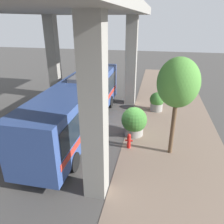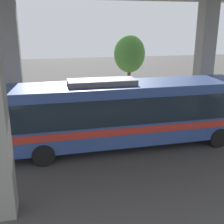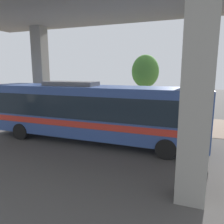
{
  "view_description": "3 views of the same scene",
  "coord_description": "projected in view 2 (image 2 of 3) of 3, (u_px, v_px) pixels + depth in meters",
  "views": [
    {
      "loc": [
        -1.69,
        12.82,
        7.08
      ],
      "look_at": [
        0.76,
        1.01,
        1.86
      ],
      "focal_mm": 35.0,
      "sensor_mm": 36.0,
      "label": 1
    },
    {
      "loc": [
        16.01,
        -3.93,
        5.9
      ],
      "look_at": [
        -0.21,
        -0.04,
        0.81
      ],
      "focal_mm": 45.0,
      "sensor_mm": 36.0,
      "label": 2
    },
    {
      "loc": [
        14.47,
        5.51,
        4.13
      ],
      "look_at": [
        0.61,
        0.28,
        1.34
      ],
      "focal_mm": 35.0,
      "sensor_mm": 36.0,
      "label": 3
    }
  ],
  "objects": [
    {
      "name": "ground_plane",
      "position": [
        113.0,
        125.0,
        17.49
      ],
      "size": [
        80.0,
        80.0,
        0.0
      ],
      "primitive_type": "plane",
      "color": "#474442",
      "rests_on": "ground"
    },
    {
      "name": "bus",
      "position": [
        127.0,
        110.0,
        13.95
      ],
      "size": [
        2.68,
        12.85,
        3.52
      ],
      "color": "#334C8C",
      "rests_on": "ground"
    },
    {
      "name": "sidewalk_strip",
      "position": [
        104.0,
        112.0,
        20.28
      ],
      "size": [
        6.0,
        40.0,
        0.02
      ],
      "color": "#7A6656",
      "rests_on": "ground"
    },
    {
      "name": "street_tree_near",
      "position": [
        129.0,
        54.0,
        19.29
      ],
      "size": [
        2.13,
        2.13,
        5.38
      ],
      "color": "brown",
      "rests_on": "ground"
    },
    {
      "name": "planter_middle",
      "position": [
        42.0,
        109.0,
        18.06
      ],
      "size": [
        1.17,
        1.17,
        1.56
      ],
      "color": "gray",
      "rests_on": "ground"
    },
    {
      "name": "fire_hydrant",
      "position": [
        139.0,
        114.0,
        18.15
      ],
      "size": [
        0.44,
        0.21,
        0.94
      ],
      "color": "red",
      "rests_on": "ground"
    },
    {
      "name": "overpass",
      "position": [
        136.0,
        1.0,
        11.75
      ],
      "size": [
        9.4,
        19.15,
        7.94
      ],
      "color": "gray",
      "rests_on": "ground"
    },
    {
      "name": "planter_front",
      "position": [
        114.0,
        109.0,
        17.72
      ],
      "size": [
        1.65,
        1.65,
        1.89
      ],
      "color": "gray",
      "rests_on": "ground"
    }
  ]
}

